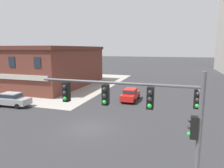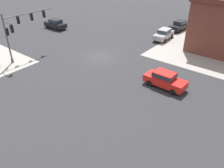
{
  "view_description": "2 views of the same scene",
  "coord_description": "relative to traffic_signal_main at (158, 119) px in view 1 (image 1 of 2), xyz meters",
  "views": [
    {
      "loc": [
        7.28,
        -15.59,
        7.04
      ],
      "look_at": [
        1.64,
        1.98,
        3.76
      ],
      "focal_mm": 32.24,
      "sensor_mm": 36.0,
      "label": 1
    },
    {
      "loc": [
        21.3,
        19.31,
        12.72
      ],
      "look_at": [
        7.05,
        7.9,
        1.91
      ],
      "focal_mm": 36.92,
      "sensor_mm": 36.0,
      "label": 2
    }
  ],
  "objects": [
    {
      "name": "ground_plane",
      "position": [
        -6.66,
        7.37,
        -4.13
      ],
      "size": [
        320.0,
        320.0,
        0.0
      ],
      "primitive_type": "plane",
      "color": "#2D2D30"
    },
    {
      "name": "sidewalk_far_corner",
      "position": [
        -26.66,
        27.37,
        -4.13
      ],
      "size": [
        32.0,
        32.0,
        0.02
      ],
      "primitive_type": "cube",
      "color": "gray",
      "rests_on": "ground"
    },
    {
      "name": "traffic_signal_main",
      "position": [
        0.0,
        0.0,
        0.0
      ],
      "size": [
        7.11,
        2.09,
        6.2
      ],
      "color": "#4C4C51",
      "rests_on": "ground"
    },
    {
      "name": "car_main_southbound_near",
      "position": [
        -5.13,
        17.9,
        -3.21
      ],
      "size": [
        1.96,
        4.44,
        1.68
      ],
      "color": "red",
      "rests_on": "ground"
    },
    {
      "name": "car_cross_eastbound",
      "position": [
        -18.41,
        10.84,
        -3.21
      ],
      "size": [
        4.49,
        2.07,
        1.68
      ],
      "color": "#99999E",
      "rests_on": "ground"
    },
    {
      "name": "storefront_block_near_corner",
      "position": [
        -26.76,
        25.26,
        -0.41
      ],
      "size": [
        22.64,
        20.24,
        7.42
      ],
      "color": "brown",
      "rests_on": "ground"
    }
  ]
}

